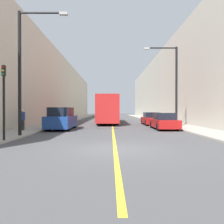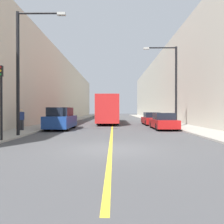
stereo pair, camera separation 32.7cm
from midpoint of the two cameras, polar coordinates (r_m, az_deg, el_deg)
ground_plane at (r=9.49m, az=-0.20°, el=-9.62°), size 200.00×200.00×0.00m
sidewalk_left at (r=39.97m, az=-10.24°, el=-1.85°), size 2.75×72.00×0.11m
sidewalk_right at (r=39.98m, az=9.61°, el=-1.85°), size 2.75×72.00×0.11m
building_row_left at (r=40.83m, az=-14.94°, el=5.76°), size 4.00×72.00×10.89m
building_row_right at (r=40.89m, az=14.32°, el=6.42°), size 4.00×72.00×11.83m
road_center_line at (r=39.38m, az=-0.31°, el=-1.95°), size 0.16×72.00×0.01m
bus at (r=28.36m, az=-1.37°, el=0.73°), size 2.48×12.85×3.34m
parked_suv_left at (r=19.29m, az=-13.49°, el=-1.88°), size 1.95×4.81×1.90m
car_right_near at (r=19.46m, az=12.91°, el=-2.52°), size 1.78×4.42×1.44m
car_right_mid at (r=25.02m, az=9.82°, el=-1.86°), size 1.76×4.46×1.44m
street_lamp_left at (r=14.86m, az=-22.54°, el=11.57°), size 3.07×0.24×7.66m
street_lamp_right at (r=20.79m, az=15.25°, el=7.91°), size 3.07×0.24×7.32m
traffic_light at (r=12.66m, az=-27.08°, el=2.97°), size 0.16×0.18×3.87m
pedestrian at (r=18.37m, az=-22.87°, el=-1.75°), size 0.36×0.23×1.65m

